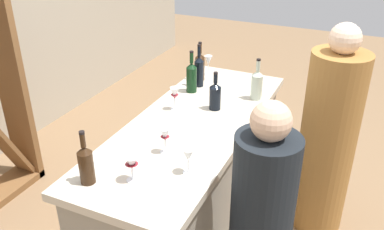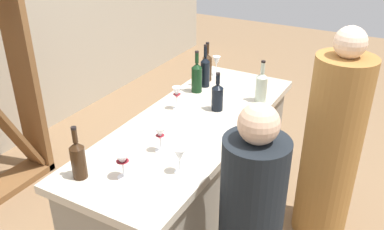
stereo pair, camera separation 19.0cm
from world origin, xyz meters
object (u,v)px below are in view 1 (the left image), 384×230
(wine_glass_far_center, at_px, (208,61))
(wine_bottle_center_dark_green, at_px, (192,76))
(wine_bottle_leftmost_amber_brown, at_px, (86,164))
(wine_bottle_second_right_clear_pale, at_px, (257,84))
(wine_bottle_far_right_amber_brown, at_px, (200,66))
(wine_glass_near_left, at_px, (188,156))
(wine_glass_far_left, at_px, (175,94))
(wine_bottle_second_left_near_black, at_px, (215,95))
(wine_glass_near_right, at_px, (132,164))
(wine_bottle_rightmost_near_black, at_px, (199,70))
(wine_glass_near_center, at_px, (165,136))
(person_left_guest, at_px, (327,141))

(wine_glass_far_center, bearing_deg, wine_bottle_center_dark_green, -177.00)
(wine_bottle_leftmost_amber_brown, bearing_deg, wine_bottle_second_right_clear_pale, -20.03)
(wine_bottle_far_right_amber_brown, relative_size, wine_glass_far_center, 1.94)
(wine_glass_near_left, relative_size, wine_glass_far_center, 0.91)
(wine_bottle_far_right_amber_brown, relative_size, wine_glass_far_left, 1.92)
(wine_glass_far_center, bearing_deg, wine_bottle_second_left_near_black, -153.24)
(wine_bottle_leftmost_amber_brown, distance_m, wine_bottle_second_right_clear_pale, 1.42)
(wine_glass_near_right, bearing_deg, wine_bottle_rightmost_near_black, 8.45)
(wine_bottle_center_dark_green, distance_m, wine_glass_near_center, 0.87)
(wine_bottle_rightmost_near_black, height_order, person_left_guest, person_left_guest)
(wine_bottle_second_left_near_black, relative_size, wine_bottle_rightmost_near_black, 0.82)
(wine_bottle_rightmost_near_black, relative_size, wine_glass_near_center, 2.15)
(wine_bottle_center_dark_green, xyz_separation_m, wine_glass_near_right, (-1.15, -0.20, -0.02))
(wine_glass_near_left, xyz_separation_m, wine_glass_near_center, (0.13, 0.20, 0.00))
(person_left_guest, bearing_deg, wine_glass_near_left, 38.02)
(wine_glass_near_right, xyz_separation_m, wine_glass_far_center, (1.52, 0.21, 0.01))
(person_left_guest, bearing_deg, wine_bottle_leftmost_amber_brown, 30.14)
(wine_bottle_second_right_clear_pale, relative_size, wine_glass_far_left, 1.87)
(wine_bottle_second_left_near_black, xyz_separation_m, wine_glass_far_center, (0.58, 0.29, 0.01))
(wine_bottle_rightmost_near_black, bearing_deg, wine_glass_near_left, -158.95)
(wine_glass_far_left, bearing_deg, wine_bottle_leftmost_amber_brown, 178.33)
(wine_bottle_rightmost_near_black, distance_m, wine_glass_far_left, 0.45)
(wine_bottle_leftmost_amber_brown, distance_m, wine_glass_near_left, 0.52)
(wine_bottle_second_left_near_black, distance_m, wine_glass_near_left, 0.78)
(wine_bottle_far_right_amber_brown, bearing_deg, wine_bottle_center_dark_green, -171.32)
(wine_bottle_leftmost_amber_brown, distance_m, wine_bottle_rightmost_near_black, 1.38)
(wine_bottle_second_right_clear_pale, xyz_separation_m, wine_glass_near_left, (-1.05, 0.05, -0.01))
(wine_bottle_center_dark_green, bearing_deg, wine_glass_near_center, -165.22)
(wine_bottle_second_left_near_black, height_order, wine_bottle_far_right_amber_brown, wine_bottle_far_right_amber_brown)
(wine_bottle_second_left_near_black, xyz_separation_m, wine_bottle_far_right_amber_brown, (0.44, 0.31, 0.02))
(wine_glass_near_center, distance_m, person_left_guest, 1.25)
(wine_bottle_second_right_clear_pale, distance_m, person_left_guest, 0.64)
(wine_bottle_center_dark_green, relative_size, wine_glass_far_left, 1.96)
(wine_glass_near_left, bearing_deg, wine_bottle_second_right_clear_pale, -2.98)
(wine_bottle_rightmost_near_black, distance_m, person_left_guest, 1.08)
(wine_glass_far_center, bearing_deg, wine_glass_near_center, -168.75)
(wine_bottle_second_left_near_black, xyz_separation_m, wine_bottle_center_dark_green, (0.20, 0.27, 0.02))
(wine_glass_near_left, height_order, wine_glass_near_right, wine_glass_near_left)
(wine_bottle_second_right_clear_pale, relative_size, person_left_guest, 0.20)
(wine_bottle_second_right_clear_pale, relative_size, wine_glass_near_right, 2.10)
(wine_bottle_second_left_near_black, distance_m, wine_bottle_rightmost_near_black, 0.42)
(wine_bottle_center_dark_green, xyz_separation_m, wine_glass_near_left, (-0.97, -0.43, -0.02))
(wine_bottle_leftmost_amber_brown, bearing_deg, wine_bottle_far_right_amber_brown, 1.19)
(wine_glass_near_right, height_order, wine_glass_far_center, wine_glass_far_center)
(wine_bottle_second_right_clear_pale, bearing_deg, wine_glass_far_center, 59.41)
(person_left_guest, bearing_deg, wine_bottle_second_right_clear_pale, -23.60)
(wine_bottle_far_right_amber_brown, relative_size, wine_glass_near_center, 2.02)
(wine_bottle_leftmost_amber_brown, distance_m, wine_glass_far_left, 0.93)
(wine_glass_near_center, distance_m, wine_glass_near_right, 0.31)
(wine_bottle_second_right_clear_pale, height_order, wine_bottle_rightmost_near_black, wine_bottle_rightmost_near_black)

